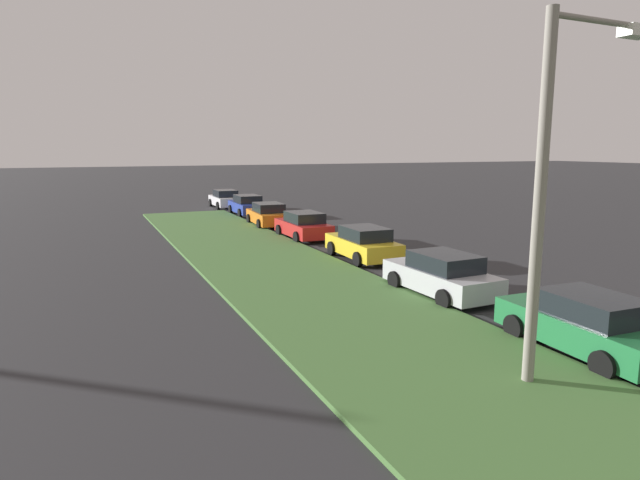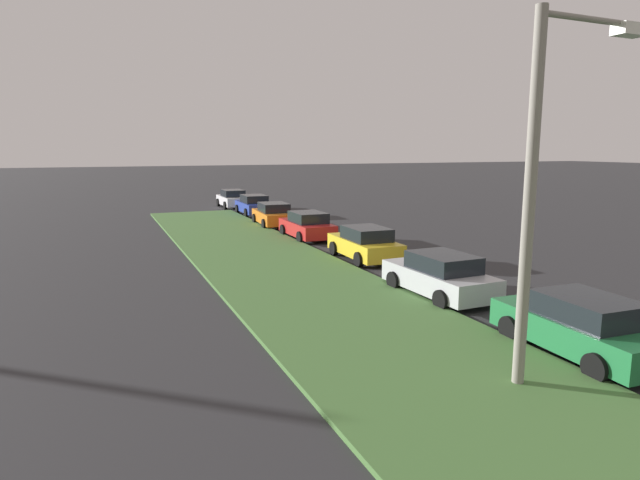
{
  "view_description": "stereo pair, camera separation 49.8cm",
  "coord_description": "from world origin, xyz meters",
  "px_view_note": "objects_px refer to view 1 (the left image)",
  "views": [
    {
      "loc": [
        -1.07,
        13.94,
        4.9
      ],
      "look_at": [
        17.71,
        5.62,
        1.38
      ],
      "focal_mm": 30.37,
      "sensor_mm": 36.0,
      "label": 1
    },
    {
      "loc": [
        -1.26,
        13.48,
        4.9
      ],
      "look_at": [
        17.71,
        5.62,
        1.38
      ],
      "focal_mm": 30.37,
      "sensor_mm": 36.0,
      "label": 2
    }
  ],
  "objects_px": {
    "parked_car_silver": "(441,275)",
    "parked_car_yellow": "(363,243)",
    "parked_car_blue": "(247,205)",
    "parked_car_orange": "(268,215)",
    "parked_car_white": "(225,199)",
    "parked_car_red": "(303,226)",
    "streetlight": "(554,174)",
    "parked_car_green": "(586,324)"
  },
  "relations": [
    {
      "from": "parked_car_orange",
      "to": "streetlight",
      "type": "relative_size",
      "value": 0.59
    },
    {
      "from": "parked_car_orange",
      "to": "streetlight",
      "type": "xyz_separation_m",
      "value": [
        -24.33,
        2.1,
        3.67
      ]
    },
    {
      "from": "parked_car_green",
      "to": "parked_car_blue",
      "type": "relative_size",
      "value": 1.01
    },
    {
      "from": "parked_car_silver",
      "to": "parked_car_yellow",
      "type": "relative_size",
      "value": 1.0
    },
    {
      "from": "parked_car_blue",
      "to": "parked_car_white",
      "type": "relative_size",
      "value": 1.0
    },
    {
      "from": "parked_car_red",
      "to": "streetlight",
      "type": "bearing_deg",
      "value": 172.76
    },
    {
      "from": "parked_car_green",
      "to": "parked_car_red",
      "type": "xyz_separation_m",
      "value": [
        18.12,
        -0.04,
        0.0
      ]
    },
    {
      "from": "parked_car_green",
      "to": "parked_car_blue",
      "type": "xyz_separation_m",
      "value": [
        29.57,
        -0.24,
        0.0
      ]
    },
    {
      "from": "parked_car_green",
      "to": "parked_car_blue",
      "type": "bearing_deg",
      "value": 1.5
    },
    {
      "from": "parked_car_yellow",
      "to": "parked_car_red",
      "type": "relative_size",
      "value": 1.01
    },
    {
      "from": "parked_car_orange",
      "to": "parked_car_green",
      "type": "bearing_deg",
      "value": -176.18
    },
    {
      "from": "parked_car_silver",
      "to": "parked_car_yellow",
      "type": "distance_m",
      "value": 6.34
    },
    {
      "from": "parked_car_red",
      "to": "parked_car_blue",
      "type": "xyz_separation_m",
      "value": [
        11.46,
        -0.2,
        0.0
      ]
    },
    {
      "from": "parked_car_silver",
      "to": "parked_car_blue",
      "type": "bearing_deg",
      "value": -2.76
    },
    {
      "from": "parked_car_white",
      "to": "streetlight",
      "type": "height_order",
      "value": "streetlight"
    },
    {
      "from": "parked_car_silver",
      "to": "parked_car_yellow",
      "type": "bearing_deg",
      "value": -6.21
    },
    {
      "from": "parked_car_red",
      "to": "parked_car_orange",
      "type": "xyz_separation_m",
      "value": [
        5.38,
        0.22,
        0.0
      ]
    },
    {
      "from": "parked_car_yellow",
      "to": "parked_car_orange",
      "type": "height_order",
      "value": "same"
    },
    {
      "from": "parked_car_orange",
      "to": "parked_car_blue",
      "type": "height_order",
      "value": "same"
    },
    {
      "from": "parked_car_blue",
      "to": "parked_car_white",
      "type": "bearing_deg",
      "value": 3.46
    },
    {
      "from": "parked_car_yellow",
      "to": "parked_car_white",
      "type": "height_order",
      "value": "same"
    },
    {
      "from": "parked_car_silver",
      "to": "parked_car_white",
      "type": "distance_m",
      "value": 29.47
    },
    {
      "from": "parked_car_orange",
      "to": "parked_car_blue",
      "type": "relative_size",
      "value": 1.02
    },
    {
      "from": "parked_car_green",
      "to": "parked_car_blue",
      "type": "distance_m",
      "value": 29.57
    },
    {
      "from": "parked_car_yellow",
      "to": "parked_car_green",
      "type": "bearing_deg",
      "value": 179.68
    },
    {
      "from": "parked_car_white",
      "to": "streetlight",
      "type": "relative_size",
      "value": 0.57
    },
    {
      "from": "parked_car_red",
      "to": "parked_car_orange",
      "type": "height_order",
      "value": "same"
    },
    {
      "from": "parked_car_blue",
      "to": "streetlight",
      "type": "distance_m",
      "value": 30.72
    },
    {
      "from": "parked_car_silver",
      "to": "streetlight",
      "type": "relative_size",
      "value": 0.58
    },
    {
      "from": "parked_car_orange",
      "to": "parked_car_blue",
      "type": "xyz_separation_m",
      "value": [
        6.07,
        -0.42,
        0.0
      ]
    },
    {
      "from": "parked_car_red",
      "to": "parked_car_blue",
      "type": "height_order",
      "value": "same"
    },
    {
      "from": "parked_car_green",
      "to": "parked_car_yellow",
      "type": "distance_m",
      "value": 11.93
    },
    {
      "from": "parked_car_silver",
      "to": "parked_car_orange",
      "type": "relative_size",
      "value": 0.99
    },
    {
      "from": "parked_car_orange",
      "to": "parked_car_blue",
      "type": "distance_m",
      "value": 6.09
    },
    {
      "from": "parked_car_white",
      "to": "parked_car_green",
      "type": "bearing_deg",
      "value": -179.85
    },
    {
      "from": "parked_car_red",
      "to": "parked_car_white",
      "type": "distance_m",
      "value": 16.96
    },
    {
      "from": "parked_car_green",
      "to": "parked_car_silver",
      "type": "height_order",
      "value": "same"
    },
    {
      "from": "parked_car_yellow",
      "to": "streetlight",
      "type": "relative_size",
      "value": 0.58
    },
    {
      "from": "parked_car_green",
      "to": "parked_car_white",
      "type": "distance_m",
      "value": 35.08
    },
    {
      "from": "parked_car_silver",
      "to": "streetlight",
      "type": "bearing_deg",
      "value": 159.22
    },
    {
      "from": "parked_car_green",
      "to": "parked_car_yellow",
      "type": "relative_size",
      "value": 1.0
    },
    {
      "from": "parked_car_green",
      "to": "parked_car_orange",
      "type": "xyz_separation_m",
      "value": [
        23.5,
        0.19,
        0.0
      ]
    }
  ]
}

